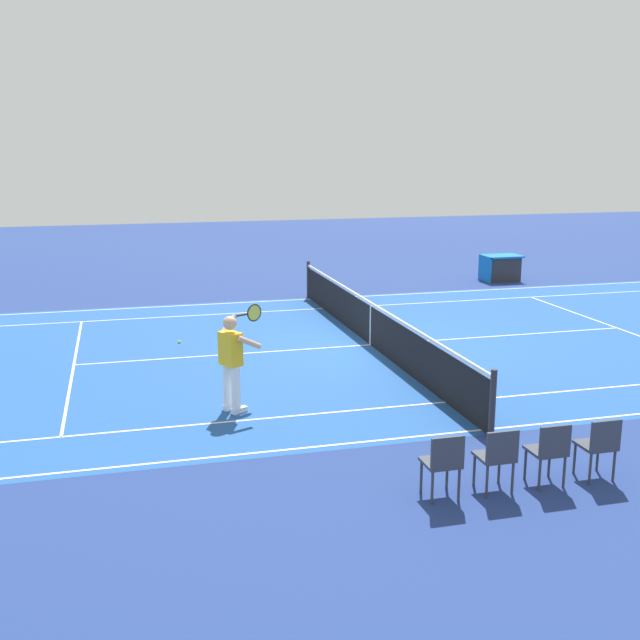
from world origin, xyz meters
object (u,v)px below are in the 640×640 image
at_px(tennis_net, 371,324).
at_px(spectator_chair_0, 599,443).
at_px(equipment_cart_tarped, 500,268).
at_px(spectator_chair_1, 549,449).
at_px(spectator_chair_2, 497,455).
at_px(spectator_chair_3, 443,461).
at_px(tennis_ball, 179,342).
at_px(tennis_player_near, 232,358).

xyz_separation_m(tennis_net, spectator_chair_0, (-0.64, 7.58, 0.03)).
xyz_separation_m(spectator_chair_0, equipment_cart_tarped, (-6.25, -14.57, -0.08)).
relative_size(spectator_chair_1, equipment_cart_tarped, 0.70).
relative_size(tennis_net, spectator_chair_1, 13.30).
distance_m(spectator_chair_2, spectator_chair_3, 0.75).
bearing_deg(tennis_ball, spectator_chair_3, 106.19).
relative_size(spectator_chair_0, spectator_chair_2, 1.00).
distance_m(tennis_ball, equipment_cart_tarped, 12.46).
bearing_deg(tennis_ball, equipment_cart_tarped, -152.62).
bearing_deg(tennis_player_near, tennis_net, -135.33).
relative_size(tennis_net, spectator_chair_0, 13.30).
distance_m(spectator_chair_0, equipment_cart_tarped, 15.85).
bearing_deg(spectator_chair_3, spectator_chair_1, 180.00).
distance_m(spectator_chair_2, equipment_cart_tarped, 16.50).
bearing_deg(spectator_chair_1, equipment_cart_tarped, -115.67).
xyz_separation_m(tennis_net, equipment_cart_tarped, (-6.90, -6.99, -0.05)).
bearing_deg(spectator_chair_1, tennis_player_near, -48.15).
distance_m(tennis_net, spectator_chair_2, 7.63).
distance_m(tennis_net, spectator_chair_0, 7.61).
xyz_separation_m(tennis_ball, spectator_chair_1, (-4.06, 8.84, 0.49)).
relative_size(tennis_ball, equipment_cart_tarped, 0.05).
height_order(spectator_chair_0, spectator_chair_2, same).
height_order(tennis_net, spectator_chair_2, tennis_net).
xyz_separation_m(spectator_chair_1, spectator_chair_3, (1.49, 0.00, 0.00)).
distance_m(tennis_player_near, spectator_chair_3, 4.49).
bearing_deg(equipment_cart_tarped, tennis_player_near, 45.13).
bearing_deg(spectator_chair_2, spectator_chair_1, 180.00).
height_order(tennis_player_near, spectator_chair_0, tennis_player_near).
distance_m(tennis_net, equipment_cart_tarped, 9.82).
bearing_deg(tennis_net, spectator_chair_2, 83.61).
xyz_separation_m(tennis_net, spectator_chair_2, (0.85, 7.58, 0.03)).
bearing_deg(tennis_player_near, spectator_chair_2, 125.29).
xyz_separation_m(spectator_chair_2, spectator_chair_3, (0.75, 0.00, 0.00)).
bearing_deg(spectator_chair_2, equipment_cart_tarped, -118.00).
bearing_deg(tennis_ball, spectator_chair_0, 118.53).
xyz_separation_m(tennis_player_near, tennis_ball, (0.51, -4.87, -0.90)).
height_order(tennis_ball, spectator_chair_2, spectator_chair_2).
xyz_separation_m(spectator_chair_1, equipment_cart_tarped, (-7.00, -14.57, -0.08)).
bearing_deg(tennis_net, tennis_ball, -16.83).
xyz_separation_m(tennis_player_near, spectator_chair_1, (-3.55, 3.97, -0.41)).
xyz_separation_m(spectator_chair_2, equipment_cart_tarped, (-7.75, -14.57, -0.08)).
height_order(spectator_chair_2, spectator_chair_3, same).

